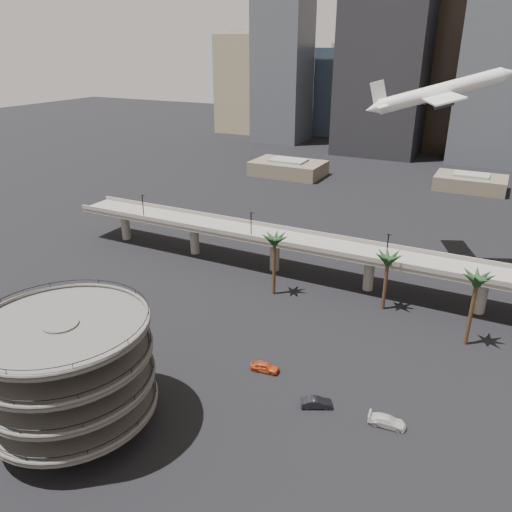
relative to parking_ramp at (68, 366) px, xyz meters
The scene contains 10 objects.
ground 16.79m from the parking_ramp, 17.10° to the left, with size 700.00×700.00×0.00m, color black.
parking_ramp is the anchor object (origin of this frame).
overpass 60.46m from the parking_ramp, 77.57° to the left, with size 130.00×9.30×14.70m.
palm_trees 55.67m from the parking_ramp, 60.95° to the left, with size 42.40×10.40×14.00m.
low_buildings 147.81m from the parking_ramp, 82.26° to the left, with size 135.00×27.50×6.80m.
skyline 225.40m from the parking_ramp, 82.75° to the left, with size 269.00×86.00×119.14m.
airborne_jet 87.66m from the parking_ramp, 68.32° to the left, with size 29.17×26.70×10.92m.
car_a 30.11m from the parking_ramp, 53.03° to the left, with size 1.85×4.61×1.57m, color #C6491C.
car_b 34.56m from the parking_ramp, 33.86° to the left, with size 1.59×4.57×1.51m, color black.
car_c 43.34m from the parking_ramp, 27.31° to the left, with size 2.09×5.13×1.49m, color silver.
Camera 1 is at (33.28, -40.78, 48.28)m, focal length 35.00 mm.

